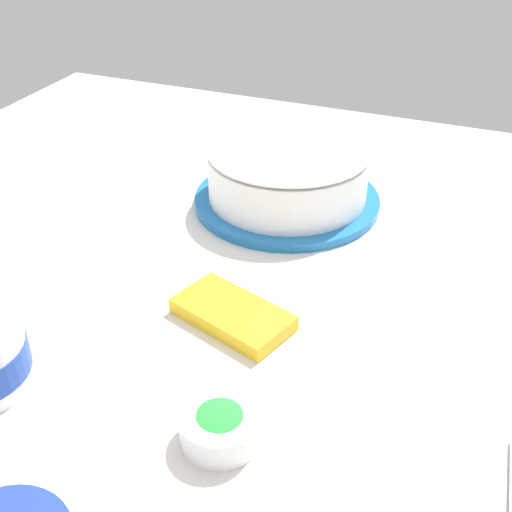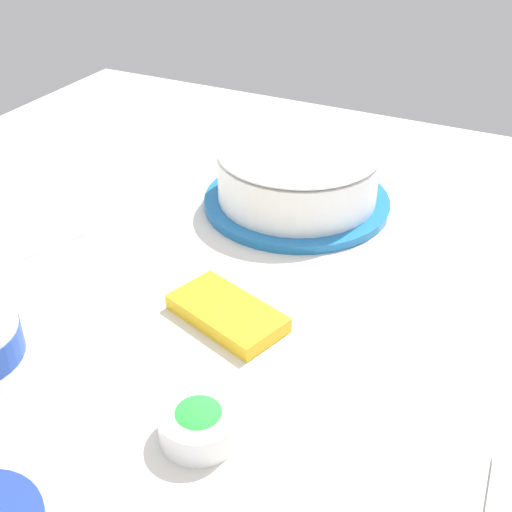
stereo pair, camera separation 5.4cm
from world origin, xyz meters
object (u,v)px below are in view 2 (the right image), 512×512
(sprinkle_bowl_green, at_px, (199,422))
(candy_box_lower, at_px, (227,313))
(frosted_cake, at_px, (298,177))
(paper_napkin, at_px, (17,232))

(sprinkle_bowl_green, distance_m, candy_box_lower, 0.19)
(sprinkle_bowl_green, bearing_deg, candy_box_lower, 109.90)
(frosted_cake, distance_m, sprinkle_bowl_green, 0.50)
(frosted_cake, xyz_separation_m, sprinkle_bowl_green, (0.10, -0.48, -0.03))
(frosted_cake, relative_size, paper_napkin, 2.00)
(paper_napkin, bearing_deg, sprinkle_bowl_green, -25.67)
(sprinkle_bowl_green, relative_size, paper_napkin, 0.54)
(frosted_cake, height_order, sprinkle_bowl_green, frosted_cake)
(candy_box_lower, bearing_deg, sprinkle_bowl_green, -52.00)
(paper_napkin, bearing_deg, candy_box_lower, -5.96)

